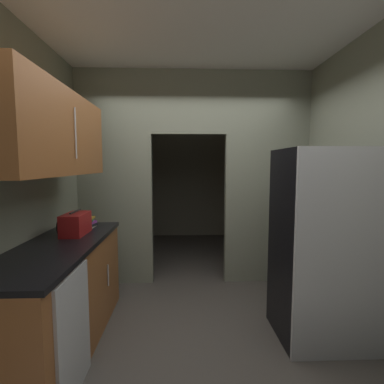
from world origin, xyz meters
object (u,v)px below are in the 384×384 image
Objects in this scene: refrigerator at (325,245)px; boombox at (75,224)px; book_stack at (89,222)px; dishwasher at (74,334)px.

refrigerator is 2.36m from boombox.
book_stack is at bearing 166.25° from refrigerator.
boombox is at bearing 173.93° from refrigerator.
boombox is 2.14× the size of book_stack.
refrigerator is 2.39m from book_stack.
boombox is 0.32m from book_stack.
refrigerator reaches higher than book_stack.
book_stack is at bearing 85.93° from boombox.
refrigerator is 2.00× the size of dishwasher.
book_stack is at bearing 102.39° from dishwasher.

